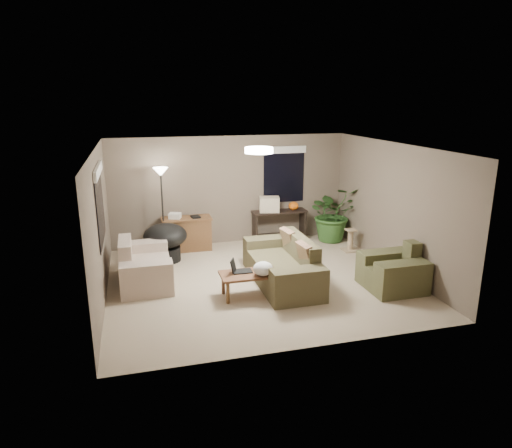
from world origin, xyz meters
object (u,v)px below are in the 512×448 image
object	(u,v)px
loveseat	(144,267)
cat_scratching_post	(350,242)
desk	(187,234)
coffee_table	(249,277)
main_sofa	(284,267)
armchair	(393,272)
console_table	(279,224)
floor_lamp	(161,182)
houseplant	(333,219)
papasan_chair	(166,240)

from	to	relation	value
loveseat	cat_scratching_post	bearing A→B (deg)	8.36
desk	loveseat	bearing A→B (deg)	-120.68
coffee_table	cat_scratching_post	distance (m)	3.29
main_sofa	armchair	xyz separation A→B (m)	(1.81, -0.78, 0.00)
console_table	coffee_table	bearing A→B (deg)	-117.07
floor_lamp	houseplant	size ratio (longest dim) A/B	1.43
papasan_chair	armchair	bearing A→B (deg)	-33.34
floor_lamp	papasan_chair	bearing A→B (deg)	-90.25
loveseat	cat_scratching_post	world-z (taller)	loveseat
console_table	houseplant	size ratio (longest dim) A/B	0.97
desk	houseplant	xyz separation A→B (m)	(3.46, -0.19, 0.14)
coffee_table	console_table	distance (m)	3.21
armchair	cat_scratching_post	distance (m)	2.11
floor_lamp	console_table	bearing A→B (deg)	4.51
main_sofa	houseplant	xyz separation A→B (m)	(1.95, 2.15, 0.23)
main_sofa	coffee_table	world-z (taller)	main_sofa
console_table	cat_scratching_post	bearing A→B (deg)	-39.72
desk	cat_scratching_post	distance (m)	3.67
coffee_table	desk	xyz separation A→B (m)	(-0.74, 2.78, 0.02)
coffee_table	houseplant	size ratio (longest dim) A/B	0.75
desk	console_table	xyz separation A→B (m)	(2.20, 0.08, 0.06)
loveseat	armchair	size ratio (longest dim) A/B	1.60
console_table	houseplant	distance (m)	1.29
coffee_table	cat_scratching_post	xyz separation A→B (m)	(2.78, 1.76, -0.14)
loveseat	coffee_table	bearing A→B (deg)	-32.18
main_sofa	papasan_chair	distance (m)	2.68
papasan_chair	loveseat	bearing A→B (deg)	-114.09
armchair	main_sofa	bearing A→B (deg)	156.63
coffee_table	console_table	world-z (taller)	console_table
main_sofa	papasan_chair	xyz separation A→B (m)	(-2.03, 1.74, 0.17)
loveseat	houseplant	distance (m)	4.71
coffee_table	console_table	size ratio (longest dim) A/B	0.77
loveseat	cat_scratching_post	xyz separation A→B (m)	(4.52, 0.66, -0.08)
armchair	desk	world-z (taller)	armchair
main_sofa	houseplant	distance (m)	2.92
main_sofa	coffee_table	bearing A→B (deg)	-150.30
loveseat	coffee_table	world-z (taller)	loveseat
papasan_chair	floor_lamp	size ratio (longest dim) A/B	0.56
houseplant	cat_scratching_post	size ratio (longest dim) A/B	2.68
loveseat	main_sofa	bearing A→B (deg)	-14.62
console_table	floor_lamp	distance (m)	2.96
loveseat	papasan_chair	xyz separation A→B (m)	(0.49, 1.09, 0.17)
coffee_table	papasan_chair	distance (m)	2.52
armchair	cat_scratching_post	size ratio (longest dim) A/B	2.00
console_table	floor_lamp	xyz separation A→B (m)	(-2.71, -0.21, 1.16)
armchair	papasan_chair	distance (m)	4.59
main_sofa	armchair	distance (m)	1.97
armchair	coffee_table	distance (m)	2.60
loveseat	floor_lamp	size ratio (longest dim) A/B	0.84
main_sofa	cat_scratching_post	distance (m)	2.41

